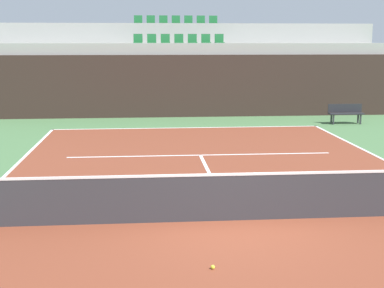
# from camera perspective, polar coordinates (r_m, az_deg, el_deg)

# --- Properties ---
(ground_plane) EXTENTS (80.00, 80.00, 0.00)m
(ground_plane) POSITION_cam_1_polar(r_m,az_deg,el_deg) (11.13, 4.23, -7.94)
(ground_plane) COLOR #477042
(court_surface) EXTENTS (11.00, 24.00, 0.01)m
(court_surface) POSITION_cam_1_polar(r_m,az_deg,el_deg) (11.12, 4.23, -7.91)
(court_surface) COLOR brown
(court_surface) RESTS_ON ground_plane
(baseline_far) EXTENTS (11.00, 0.10, 0.00)m
(baseline_far) POSITION_cam_1_polar(r_m,az_deg,el_deg) (22.70, -0.55, 1.69)
(baseline_far) COLOR white
(baseline_far) RESTS_ON court_surface
(service_line_far) EXTENTS (8.26, 0.10, 0.00)m
(service_line_far) POSITION_cam_1_polar(r_m,az_deg,el_deg) (17.26, 0.87, -1.16)
(service_line_far) COLOR white
(service_line_far) RESTS_ON court_surface
(centre_service_line) EXTENTS (0.10, 6.40, 0.00)m
(centre_service_line) POSITION_cam_1_polar(r_m,az_deg,el_deg) (14.16, 2.18, -3.79)
(centre_service_line) COLOR white
(centre_service_line) RESTS_ON court_surface
(back_wall) EXTENTS (20.41, 0.30, 2.90)m
(back_wall) POSITION_cam_1_polar(r_m,az_deg,el_deg) (25.97, -1.14, 6.02)
(back_wall) COLOR #33231E
(back_wall) RESTS_ON ground_plane
(stands_tier_lower) EXTENTS (20.41, 2.40, 3.44)m
(stands_tier_lower) POSITION_cam_1_polar(r_m,az_deg,el_deg) (27.29, -1.33, 6.81)
(stands_tier_lower) COLOR #9E9E99
(stands_tier_lower) RESTS_ON ground_plane
(stands_tier_upper) EXTENTS (20.41, 2.40, 4.42)m
(stands_tier_upper) POSITION_cam_1_polar(r_m,az_deg,el_deg) (29.66, -1.63, 8.06)
(stands_tier_upper) COLOR #9E9E99
(stands_tier_upper) RESTS_ON ground_plane
(seating_row_lower) EXTENTS (4.42, 0.44, 0.44)m
(seating_row_lower) POSITION_cam_1_polar(r_m,az_deg,el_deg) (27.33, -1.36, 10.68)
(seating_row_lower) COLOR #1E6633
(seating_row_lower) RESTS_ON stands_tier_lower
(seating_row_upper) EXTENTS (4.42, 0.44, 0.44)m
(seating_row_upper) POSITION_cam_1_polar(r_m,az_deg,el_deg) (29.74, -1.67, 12.57)
(seating_row_upper) COLOR #1E6633
(seating_row_upper) RESTS_ON stands_tier_upper
(tennis_net) EXTENTS (11.08, 0.08, 1.07)m
(tennis_net) POSITION_cam_1_polar(r_m,az_deg,el_deg) (10.98, 4.26, -5.42)
(tennis_net) COLOR black
(tennis_net) RESTS_ON court_surface
(player_bench) EXTENTS (1.50, 0.40, 0.85)m
(player_bench) POSITION_cam_1_polar(r_m,az_deg,el_deg) (24.76, 15.63, 3.21)
(player_bench) COLOR #232328
(player_bench) RESTS_ON ground_plane
(tennis_ball_0) EXTENTS (0.07, 0.07, 0.07)m
(tennis_ball_0) POSITION_cam_1_polar(r_m,az_deg,el_deg) (8.86, 2.17, -12.62)
(tennis_ball_0) COLOR #CCE033
(tennis_ball_0) RESTS_ON court_surface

